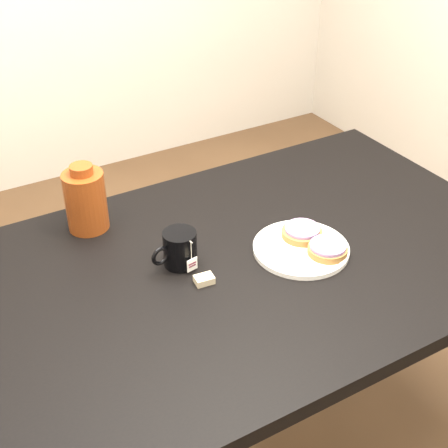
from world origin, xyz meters
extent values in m
plane|color=brown|center=(0.00, 0.00, 0.00)|extent=(4.00, 4.00, 0.00)
cube|color=black|center=(0.00, 0.00, 0.73)|extent=(1.40, 0.90, 0.04)
cylinder|color=black|center=(0.64, 0.39, 0.35)|extent=(0.06, 0.06, 0.71)
cylinder|color=white|center=(0.11, -0.04, 0.76)|extent=(0.24, 0.24, 0.01)
torus|color=white|center=(0.11, -0.04, 0.76)|extent=(0.24, 0.24, 0.01)
cylinder|color=brown|center=(0.14, -0.01, 0.77)|extent=(0.11, 0.11, 0.02)
cylinder|color=#9977A1|center=(0.14, -0.01, 0.79)|extent=(0.09, 0.09, 0.01)
cylinder|color=brown|center=(0.15, -0.10, 0.77)|extent=(0.10, 0.10, 0.02)
cylinder|color=#9977A1|center=(0.15, -0.10, 0.79)|extent=(0.09, 0.09, 0.01)
cylinder|color=black|center=(-0.18, 0.06, 0.80)|extent=(0.10, 0.10, 0.09)
cylinder|color=black|center=(-0.18, 0.06, 0.83)|extent=(0.07, 0.07, 0.00)
torus|color=black|center=(-0.24, 0.05, 0.80)|extent=(0.05, 0.02, 0.05)
cylinder|color=beige|center=(-0.17, 0.02, 0.82)|extent=(0.00, 0.00, 0.05)
cube|color=white|center=(-0.17, 0.02, 0.77)|extent=(0.03, 0.01, 0.03)
cube|color=#C6B793|center=(-0.17, -0.03, 0.76)|extent=(0.05, 0.04, 0.02)
cylinder|color=#59200B|center=(-0.32, 0.33, 0.83)|extent=(0.12, 0.12, 0.16)
cylinder|color=#59200B|center=(-0.32, 0.33, 0.92)|extent=(0.06, 0.06, 0.02)
camera|label=1|loc=(-0.70, -1.05, 1.68)|focal=50.00mm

